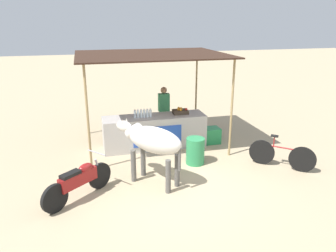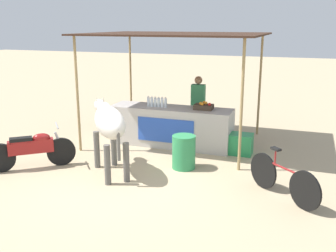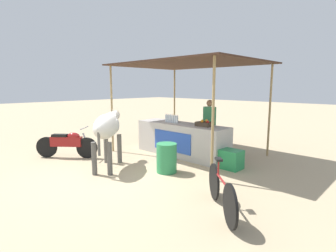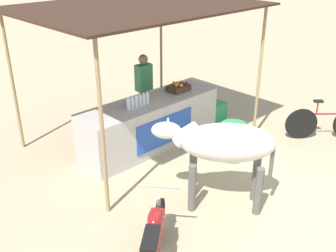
% 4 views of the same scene
% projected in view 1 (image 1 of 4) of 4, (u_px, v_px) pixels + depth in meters
% --- Properties ---
extents(ground_plane, '(60.00, 60.00, 0.00)m').
position_uv_depth(ground_plane, '(175.00, 180.00, 7.81)').
color(ground_plane, tan).
extents(stall_counter, '(3.00, 0.82, 0.96)m').
position_uv_depth(stall_counter, '(155.00, 132.00, 9.68)').
color(stall_counter, '#B2ADA8').
rests_on(stall_counter, ground).
extents(stall_awning, '(4.20, 3.20, 2.72)m').
position_uv_depth(stall_awning, '(151.00, 58.00, 9.29)').
color(stall_awning, '#382319').
rests_on(stall_awning, ground).
extents(water_bottle_row, '(0.52, 0.07, 0.25)m').
position_uv_depth(water_bottle_row, '(143.00, 114.00, 9.36)').
color(water_bottle_row, silver).
rests_on(water_bottle_row, stall_counter).
extents(fruit_crate, '(0.44, 0.32, 0.18)m').
position_uv_depth(fruit_crate, '(180.00, 111.00, 9.75)').
color(fruit_crate, '#3F3326').
rests_on(fruit_crate, stall_counter).
extents(vendor_behind_counter, '(0.34, 0.22, 1.65)m').
position_uv_depth(vendor_behind_counter, '(164.00, 112.00, 10.37)').
color(vendor_behind_counter, '#383842').
rests_on(vendor_behind_counter, ground).
extents(cooler_box, '(0.60, 0.44, 0.48)m').
position_uv_depth(cooler_box, '(210.00, 135.00, 10.07)').
color(cooler_box, '#268C4C').
rests_on(cooler_box, ground).
extents(water_barrel, '(0.49, 0.49, 0.71)m').
position_uv_depth(water_barrel, '(195.00, 151.00, 8.60)').
color(water_barrel, '#2D8C51').
rests_on(water_barrel, ground).
extents(cow, '(1.48, 1.61, 1.44)m').
position_uv_depth(cow, '(152.00, 141.00, 7.37)').
color(cow, silver).
rests_on(cow, ground).
extents(motorcycle_parked, '(1.43, 1.22, 0.90)m').
position_uv_depth(motorcycle_parked, '(79.00, 180.00, 6.88)').
color(motorcycle_parked, black).
rests_on(motorcycle_parked, ground).
extents(bicycle_leaning, '(1.25, 1.15, 0.85)m').
position_uv_depth(bicycle_leaning, '(281.00, 155.00, 8.36)').
color(bicycle_leaning, black).
rests_on(bicycle_leaning, ground).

